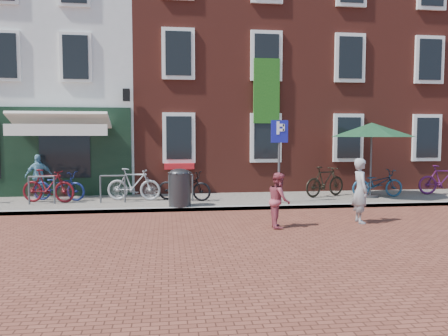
{
  "coord_description": "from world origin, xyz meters",
  "views": [
    {
      "loc": [
        0.1,
        -11.8,
        2.08
      ],
      "look_at": [
        1.73,
        0.63,
        1.14
      ],
      "focal_mm": 34.8,
      "sensor_mm": 36.0,
      "label": 1
    }
  ],
  "objects": [
    {
      "name": "ground",
      "position": [
        0.0,
        0.0,
        0.0
      ],
      "size": [
        80.0,
        80.0,
        0.0
      ],
      "primitive_type": "plane",
      "color": "brown"
    },
    {
      "name": "sidewalk",
      "position": [
        1.0,
        1.5,
        0.05
      ],
      "size": [
        24.0,
        3.0,
        0.1
      ],
      "primitive_type": "cube",
      "color": "slate",
      "rests_on": "ground"
    },
    {
      "name": "building_stucco",
      "position": [
        -5.0,
        7.0,
        4.5
      ],
      "size": [
        8.0,
        8.0,
        9.0
      ],
      "primitive_type": "cube",
      "color": "silver",
      "rests_on": "ground"
    },
    {
      "name": "building_brick_mid",
      "position": [
        2.0,
        7.0,
        5.0
      ],
      "size": [
        6.0,
        8.0,
        10.0
      ],
      "primitive_type": "cube",
      "color": "maroon",
      "rests_on": "ground"
    },
    {
      "name": "building_brick_right",
      "position": [
        8.0,
        7.0,
        5.0
      ],
      "size": [
        6.0,
        8.0,
        10.0
      ],
      "primitive_type": "cube",
      "color": "maroon",
      "rests_on": "ground"
    },
    {
      "name": "litter_bin",
      "position": [
        0.44,
        0.3,
        0.68
      ],
      "size": [
        0.62,
        0.62,
        1.13
      ],
      "color": "#2E2E30",
      "rests_on": "sidewalk"
    },
    {
      "name": "parking_sign",
      "position": [
        3.35,
        0.56,
        1.78
      ],
      "size": [
        0.5,
        0.08,
        2.44
      ],
      "color": "#4C4C4F",
      "rests_on": "sidewalk"
    },
    {
      "name": "parasol",
      "position": [
        6.56,
        1.3,
        2.35
      ],
      "size": [
        2.69,
        2.69,
        2.49
      ],
      "color": "#4C4C4F",
      "rests_on": "sidewalk"
    },
    {
      "name": "woman",
      "position": [
        4.65,
        -2.07,
        0.77
      ],
      "size": [
        0.42,
        0.59,
        1.54
      ],
      "primitive_type": "imported",
      "rotation": [
        0.0,
        0.0,
        1.48
      ],
      "color": "gray",
      "rests_on": "ground"
    },
    {
      "name": "boy",
      "position": [
        2.6,
        -2.32,
        0.63
      ],
      "size": [
        0.53,
        0.65,
        1.25
      ],
      "primitive_type": "imported",
      "rotation": [
        0.0,
        0.0,
        1.47
      ],
      "color": "#9D3F4D",
      "rests_on": "ground"
    },
    {
      "name": "cafe_person",
      "position": [
        -3.96,
        2.6,
        0.79
      ],
      "size": [
        0.88,
        0.57,
        1.38
      ],
      "primitive_type": "imported",
      "rotation": [
        0.0,
        0.0,
        3.46
      ],
      "color": "#6EA6C0",
      "rests_on": "sidewalk"
    },
    {
      "name": "bicycle_1",
      "position": [
        -3.39,
        1.5,
        0.59
      ],
      "size": [
        1.71,
        0.88,
        0.99
      ],
      "primitive_type": "imported",
      "rotation": [
        0.0,
        0.0,
        1.31
      ],
      "color": "#4F0B10",
      "rests_on": "sidewalk"
    },
    {
      "name": "bicycle_2",
      "position": [
        -3.18,
        1.9,
        0.54
      ],
      "size": [
        1.79,
        1.06,
        0.89
      ],
      "primitive_type": "imported",
      "rotation": [
        0.0,
        0.0,
        1.27
      ],
      "color": "navy",
      "rests_on": "sidewalk"
    },
    {
      "name": "bicycle_3",
      "position": [
        -0.92,
        1.59,
        0.59
      ],
      "size": [
        1.7,
        0.75,
        0.99
      ],
      "primitive_type": "imported",
      "rotation": [
        0.0,
        0.0,
        1.39
      ],
      "color": "gray",
      "rests_on": "sidewalk"
    },
    {
      "name": "bicycle_4",
      "position": [
        0.61,
        1.4,
        0.54
      ],
      "size": [
        1.79,
        1.16,
        0.89
      ],
      "primitive_type": "imported",
      "rotation": [
        0.0,
        0.0,
        1.2
      ],
      "color": "black",
      "rests_on": "sidewalk"
    },
    {
      "name": "bicycle_5",
      "position": [
        5.18,
        1.65,
        0.59
      ],
      "size": [
        1.69,
        1.09,
        0.99
      ],
      "primitive_type": "imported",
      "rotation": [
        0.0,
        0.0,
        1.99
      ],
      "color": "black",
      "rests_on": "sidewalk"
    },
    {
      "name": "bicycle_6",
      "position": [
        6.8,
        1.31,
        0.54
      ],
      "size": [
        1.69,
        0.59,
        0.89
      ],
      "primitive_type": "imported",
      "rotation": [
        0.0,
        0.0,
        1.57
      ],
      "color": "navy",
      "rests_on": "sidewalk"
    },
    {
      "name": "bicycle_7",
      "position": [
        9.28,
        1.62,
        0.59
      ],
      "size": [
        1.68,
        0.64,
        0.99
      ],
      "primitive_type": "imported",
      "rotation": [
        0.0,
        0.0,
        1.46
      ],
      "color": "#4A1144",
      "rests_on": "sidewalk"
    }
  ]
}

